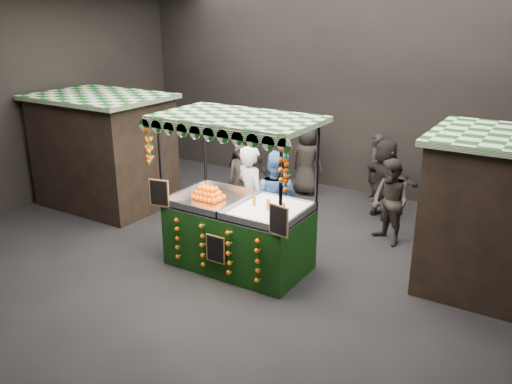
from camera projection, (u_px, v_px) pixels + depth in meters
The scene contains 13 objects.
ground at pixel (238, 262), 9.69m from camera, with size 12.00×12.00×0.00m, color black.
market_hall at pixel (236, 76), 8.57m from camera, with size 12.10×10.10×5.05m.
neighbour_stall_left at pixel (104, 150), 12.25m from camera, with size 3.00×2.20×2.60m.
juice_stall at pixel (238, 223), 9.26m from camera, with size 2.84×1.67×2.75m.
vendor_grey at pixel (251, 198), 9.98m from camera, with size 0.89×0.76×2.05m.
vendor_blue at pixel (276, 201), 9.95m from camera, with size 0.97×0.76×1.96m.
shopper_0 at pixel (241, 181), 11.62m from camera, with size 0.72×0.66×1.64m.
shopper_1 at pixel (390, 202), 10.24m from camera, with size 1.05×0.99×1.72m.
shopper_2 at pixel (248, 169), 12.06m from camera, with size 1.16×0.61×1.90m.
shopper_3 at pixel (463, 182), 11.39m from camera, with size 1.29×1.16×1.73m.
shopper_4 at pixel (307, 160), 13.06m from camera, with size 0.88×0.60×1.73m.
shopper_5 at pixel (385, 179), 11.50m from camera, with size 1.66×1.40×1.80m.
shopper_6 at pixel (375, 167), 12.66m from camera, with size 0.63×0.71×1.62m.
Camera 1 is at (4.87, -7.24, 4.42)m, focal length 36.87 mm.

